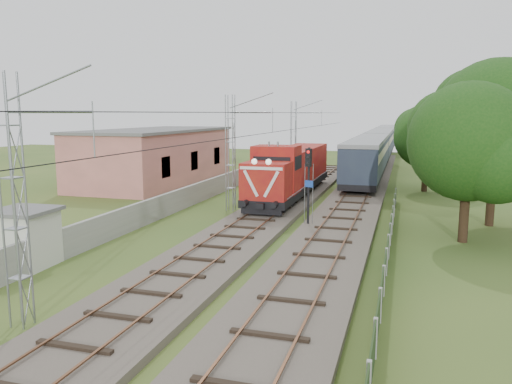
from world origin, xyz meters
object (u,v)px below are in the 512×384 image
(signal_post, at_px, (309,173))
(relay_hut, at_px, (25,237))
(coach_rake, at_px, (380,142))
(locomotive, at_px, (291,171))

(signal_post, relative_size, relay_hut, 1.82)
(coach_rake, xyz_separation_m, signal_post, (-1.78, -46.26, 0.68))
(signal_post, bearing_deg, relay_hut, -134.52)
(signal_post, bearing_deg, locomotive, 108.24)
(coach_rake, distance_m, signal_post, 46.30)
(locomotive, distance_m, signal_post, 10.34)
(relay_hut, bearing_deg, locomotive, 70.22)
(locomotive, distance_m, coach_rake, 36.83)
(signal_post, xyz_separation_m, relay_hut, (-10.62, -10.80, -1.98))
(relay_hut, bearing_deg, coach_rake, 77.74)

